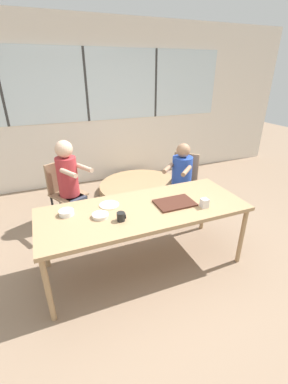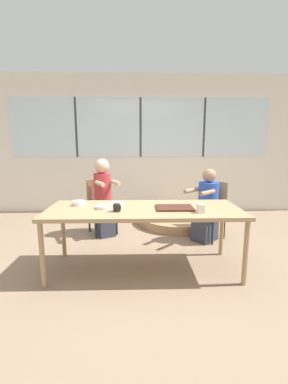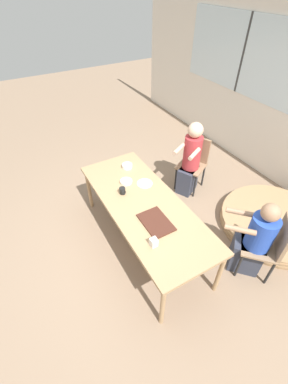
{
  "view_description": "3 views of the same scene",
  "coord_description": "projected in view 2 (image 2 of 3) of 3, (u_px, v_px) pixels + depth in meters",
  "views": [
    {
      "loc": [
        -0.86,
        -2.12,
        1.99
      ],
      "look_at": [
        0.0,
        0.0,
        0.9
      ],
      "focal_mm": 24.0,
      "sensor_mm": 36.0,
      "label": 1
    },
    {
      "loc": [
        -0.07,
        -2.75,
        1.41
      ],
      "look_at": [
        0.0,
        0.0,
        0.9
      ],
      "focal_mm": 24.0,
      "sensor_mm": 36.0,
      "label": 2
    },
    {
      "loc": [
        1.9,
        -1.08,
        2.84
      ],
      "look_at": [
        0.0,
        0.0,
        0.9
      ],
      "focal_mm": 24.0,
      "sensor_mm": 36.0,
      "label": 3
    }
  ],
  "objects": [
    {
      "name": "ground_plane",
      "position": [
        144.0,
        269.0,
        2.96
      ],
      "size": [
        16.0,
        16.0,
        0.0
      ],
      "primitive_type": "plane",
      "color": "#8C725B"
    },
    {
      "name": "bowl_cereal",
      "position": [
        79.0,
        203.0,
        2.96
      ],
      "size": [
        0.14,
        0.14,
        0.05
      ],
      "color": "white",
      "rests_on": "dining_table"
    },
    {
      "name": "person_man_blue_shirt",
      "position": [
        207.0,
        208.0,
        3.78
      ],
      "size": [
        0.58,
        0.57,
        1.07
      ],
      "rotation": [
        0.0,
        0.0,
        -3.96
      ],
      "color": "#333847",
      "rests_on": "ground_plane"
    },
    {
      "name": "chair_for_man_blue_shirt",
      "position": [
        213.0,
        204.0,
        3.89
      ],
      "size": [
        0.57,
        0.57,
        0.87
      ],
      "rotation": [
        0.0,
        0.0,
        -3.96
      ],
      "color": "#937556",
      "rests_on": "ground_plane"
    },
    {
      "name": "milk_carton_small",
      "position": [
        201.0,
        208.0,
        2.62
      ],
      "size": [
        0.07,
        0.07,
        0.09
      ],
      "color": "silver",
      "rests_on": "dining_table"
    },
    {
      "name": "plate_tortillas",
      "position": [
        117.0,
        204.0,
        3.01
      ],
      "size": [
        0.2,
        0.2,
        0.01
      ],
      "color": "beige",
      "rests_on": "dining_table"
    },
    {
      "name": "wall_back_with_windows",
      "position": [
        141.0,
        144.0,
        5.3
      ],
      "size": [
        8.4,
        0.08,
        2.8
      ],
      "color": "silver",
      "rests_on": "ground_plane"
    },
    {
      "name": "folded_table_stack",
      "position": [
        178.0,
        219.0,
        4.7
      ],
      "size": [
        1.5,
        1.5,
        0.15
      ],
      "color": "tan",
      "rests_on": "ground_plane"
    },
    {
      "name": "person_woman_green_shirt",
      "position": [
        104.0,
        200.0,
        3.99
      ],
      "size": [
        0.46,
        0.55,
        1.2
      ],
      "rotation": [
        0.0,
        0.0,
        -2.67
      ],
      "color": "#333847",
      "rests_on": "ground_plane"
    },
    {
      "name": "chair_for_woman_green_shirt",
      "position": [
        100.0,
        201.0,
        4.14
      ],
      "size": [
        0.54,
        0.54,
        0.87
      ],
      "rotation": [
        0.0,
        0.0,
        -2.67
      ],
      "color": "#937556",
      "rests_on": "ground_plane"
    },
    {
      "name": "food_tray_dark",
      "position": [
        175.0,
        208.0,
        2.8
      ],
      "size": [
        0.4,
        0.28,
        0.02
      ],
      "color": "#472319",
      "rests_on": "dining_table"
    },
    {
      "name": "coffee_mug",
      "position": [
        117.0,
        208.0,
        2.68
      ],
      "size": [
        0.08,
        0.08,
        0.08
      ],
      "color": "black",
      "rests_on": "dining_table"
    },
    {
      "name": "dining_table",
      "position": [
        144.0,
        213.0,
        2.84
      ],
      "size": [
        2.12,
        0.83,
        0.72
      ],
      "color": "tan",
      "rests_on": "ground_plane"
    },
    {
      "name": "bowl_white_shallow",
      "position": [
        103.0,
        207.0,
        2.81
      ],
      "size": [
        0.16,
        0.16,
        0.03
      ],
      "color": "silver",
      "rests_on": "dining_table"
    }
  ]
}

